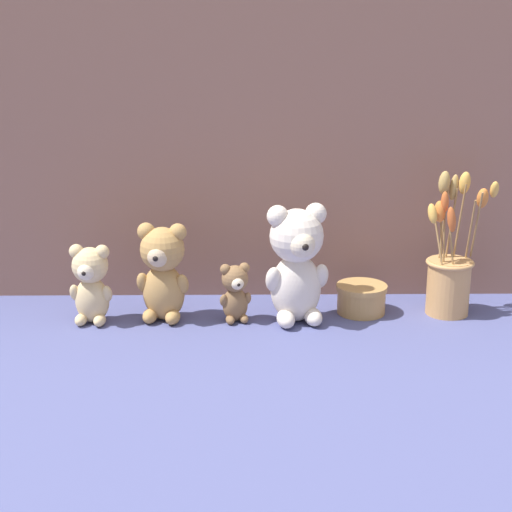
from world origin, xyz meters
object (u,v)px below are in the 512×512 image
(teddy_bear_medium, at_px, (163,270))
(teddy_bear_tiny, at_px, (235,291))
(flower_vase, at_px, (450,272))
(teddy_bear_large, at_px, (297,262))
(decorative_tin_tall, at_px, (361,299))
(teddy_bear_small, at_px, (91,282))

(teddy_bear_medium, xyz_separation_m, teddy_bear_tiny, (0.16, -0.01, -0.05))
(teddy_bear_medium, bearing_deg, flower_vase, 2.65)
(teddy_bear_tiny, relative_size, flower_vase, 0.41)
(teddy_bear_large, bearing_deg, teddy_bear_tiny, 178.57)
(teddy_bear_large, bearing_deg, teddy_bear_medium, 176.78)
(teddy_bear_large, distance_m, decorative_tin_tall, 0.19)
(teddy_bear_medium, bearing_deg, teddy_bear_tiny, -4.72)
(teddy_bear_large, height_order, teddy_bear_small, teddy_bear_large)
(teddy_bear_small, height_order, flower_vase, flower_vase)
(teddy_bear_small, distance_m, decorative_tin_tall, 0.61)
(teddy_bear_medium, relative_size, teddy_bear_small, 1.24)
(teddy_bear_large, xyz_separation_m, teddy_bear_small, (-0.45, -0.00, -0.05))
(teddy_bear_small, distance_m, flower_vase, 0.80)
(teddy_bear_small, bearing_deg, decorative_tin_tall, 5.07)
(flower_vase, bearing_deg, decorative_tin_tall, 178.08)
(teddy_bear_small, relative_size, teddy_bear_tiny, 1.33)
(teddy_bear_tiny, bearing_deg, teddy_bear_large, -1.43)
(decorative_tin_tall, bearing_deg, teddy_bear_medium, -175.35)
(flower_vase, bearing_deg, teddy_bear_tiny, -174.92)
(teddy_bear_large, distance_m, flower_vase, 0.35)
(teddy_bear_medium, xyz_separation_m, decorative_tin_tall, (0.44, 0.04, -0.08))
(flower_vase, bearing_deg, teddy_bear_medium, -177.35)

